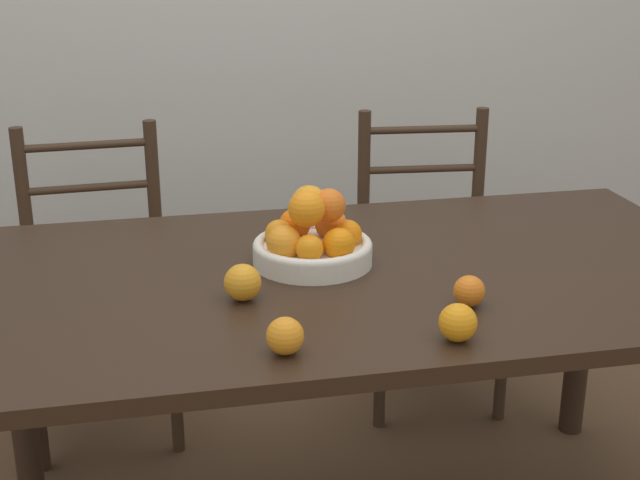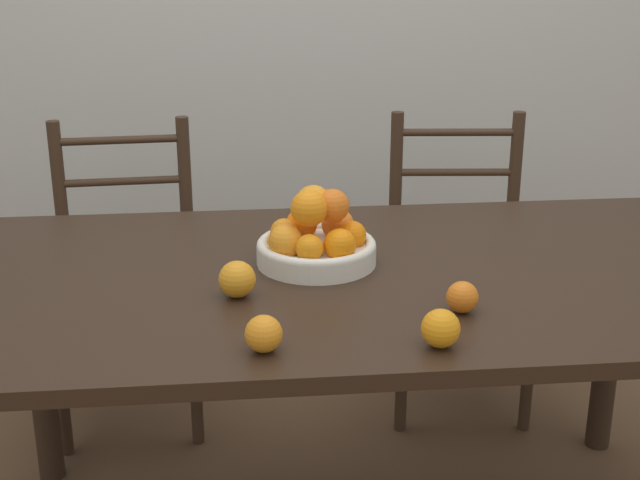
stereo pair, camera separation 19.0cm
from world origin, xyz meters
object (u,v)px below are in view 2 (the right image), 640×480
object	(u,v)px
orange_loose_0	(237,279)
chair_right	(458,265)
orange_loose_3	(441,328)
chair_left	(127,278)
orange_loose_1	(264,334)
fruit_bowl	(316,239)
orange_loose_2	(462,297)

from	to	relation	value
orange_loose_0	chair_right	world-z (taller)	chair_right
orange_loose_3	chair_left	distance (m)	1.35
orange_loose_0	chair_left	distance (m)	0.97
orange_loose_0	chair_right	distance (m)	1.14
orange_loose_1	chair_left	xyz separation A→B (m)	(-0.37, 1.10, -0.32)
fruit_bowl	chair_right	size ratio (longest dim) A/B	0.30
orange_loose_1	orange_loose_3	world-z (taller)	orange_loose_3
chair_left	chair_right	size ratio (longest dim) A/B	1.00
fruit_bowl	orange_loose_0	xyz separation A→B (m)	(-0.18, -0.17, -0.02)
orange_loose_2	orange_loose_0	bearing A→B (deg)	164.38
orange_loose_3	chair_right	xyz separation A→B (m)	(0.33, 1.12, -0.32)
orange_loose_2	orange_loose_3	bearing A→B (deg)	-118.18
orange_loose_1	orange_loose_3	bearing A→B (deg)	-2.41
orange_loose_0	orange_loose_2	xyz separation A→B (m)	(0.44, -0.12, -0.01)
orange_loose_0	orange_loose_1	xyz separation A→B (m)	(0.04, -0.25, -0.00)
fruit_bowl	chair_right	xyz separation A→B (m)	(0.51, 0.68, -0.35)
orange_loose_1	orange_loose_3	distance (m)	0.32
orange_loose_1	chair_right	distance (m)	1.32
chair_right	orange_loose_2	bearing A→B (deg)	-99.31
orange_loose_0	orange_loose_2	distance (m)	0.46
fruit_bowl	orange_loose_1	xyz separation A→B (m)	(-0.14, -0.42, -0.02)
fruit_bowl	orange_loose_1	world-z (taller)	fruit_bowl
fruit_bowl	orange_loose_2	world-z (taller)	fruit_bowl
fruit_bowl	orange_loose_1	bearing A→B (deg)	-107.75
orange_loose_1	chair_right	xyz separation A→B (m)	(0.65, 1.10, -0.32)
orange_loose_2	orange_loose_3	xyz separation A→B (m)	(-0.08, -0.14, 0.00)
orange_loose_3	chair_right	world-z (taller)	chair_right
orange_loose_0	orange_loose_3	xyz separation A→B (m)	(0.36, -0.27, -0.00)
orange_loose_2	chair_right	size ratio (longest dim) A/B	0.07
orange_loose_1	orange_loose_3	xyz separation A→B (m)	(0.32, -0.01, 0.00)
chair_right	orange_loose_0	bearing A→B (deg)	-123.85
chair_right	chair_left	bearing A→B (deg)	-174.70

